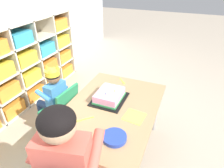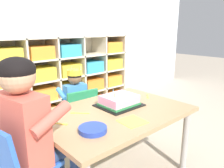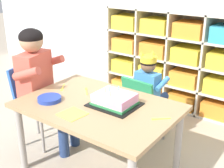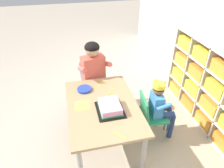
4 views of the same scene
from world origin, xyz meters
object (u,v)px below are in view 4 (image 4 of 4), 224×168
Objects in this scene: activity_table at (103,110)px; paper_plate_stack at (84,89)px; adult_helper_seated at (95,72)px; fork_near_cake_tray at (119,135)px; fork_beside_plate_stack at (102,83)px; child_with_crown at (160,103)px; classroom_chair_adult_side at (93,81)px; fork_at_table_front_edge at (110,91)px; classroom_chair_blue at (150,113)px; birthday_cake_on_tray at (110,107)px.

paper_plate_stack is (-0.33, -0.16, 0.08)m from activity_table.
adult_helper_seated is (-0.62, 0.02, 0.14)m from activity_table.
fork_beside_plate_stack is at bearing 137.17° from fork_near_cake_tray.
child_with_crown is at bearing -74.33° from fork_beside_plate_stack.
fork_near_cake_tray is at bearing 15.74° from paper_plate_stack.
paper_plate_stack is (0.40, -0.15, 0.15)m from classroom_chair_adult_side.
fork_near_cake_tray is 0.88m from fork_beside_plate_stack.
paper_plate_stack is at bearing -135.06° from adult_helper_seated.
fork_beside_plate_stack and fork_at_table_front_edge have the same top height.
adult_helper_seated is 0.21m from fork_beside_plate_stack.
activity_table is 1.35× the size of child_with_crown.
classroom_chair_adult_side is 1.20m from fork_near_cake_tray.
child_with_crown is at bearing 107.69° from fork_at_table_front_edge.
adult_helper_seated is at bearing 45.19° from classroom_chair_blue.
fork_beside_plate_stack is at bearing 178.58° from birthday_cake_on_tray.
classroom_chair_blue is at bearing -79.20° from fork_beside_plate_stack.
fork_at_table_front_edge is at bearing 62.90° from classroom_chair_blue.
fork_near_cake_tray is (0.36, 0.00, -0.04)m from birthday_cake_on_tray.
child_with_crown is 0.73m from fork_near_cake_tray.
fork_at_table_front_edge is (0.20, 0.07, 0.00)m from fork_beside_plate_stack.
fork_beside_plate_stack is (-0.10, 0.23, -0.01)m from paper_plate_stack.
fork_beside_plate_stack is (-0.42, 0.07, 0.07)m from activity_table.
classroom_chair_adult_side reaches higher than birthday_cake_on_tray.
fork_near_cake_tray is at bearing 39.33° from fork_at_table_front_edge.
activity_table is at bearing 26.21° from paper_plate_stack.
birthday_cake_on_tray is at bearing 27.29° from paper_plate_stack.
fork_near_cake_tray is at bearing 129.65° from child_with_crown.
child_with_crown reaches higher than activity_table.
classroom_chair_blue is at bearing 103.06° from fork_at_table_front_edge.
classroom_chair_blue reaches higher than fork_beside_plate_stack.
child_with_crown reaches higher than fork_near_cake_tray.
birthday_cake_on_tray is 0.48m from paper_plate_stack.
fork_beside_plate_stack is at bearing 51.97° from classroom_chair_blue.
birthday_cake_on_tray is at bearing 32.33° from fork_at_table_front_edge.
birthday_cake_on_tray is 2.72× the size of fork_beside_plate_stack.
fork_near_cake_tray is (1.08, 0.04, -0.07)m from adult_helper_seated.
fork_beside_plate_stack is (-0.53, 0.01, -0.04)m from birthday_cake_on_tray.
birthday_cake_on_tray is (0.05, -0.61, 0.10)m from child_with_crown.
fork_near_cake_tray and fork_at_table_front_edge have the same top height.
paper_plate_stack reaches higher than fork_near_cake_tray.
fork_at_table_front_edge is (-0.27, -0.42, 0.20)m from classroom_chair_blue.
child_with_crown is (0.01, 0.10, 0.14)m from classroom_chair_blue.
child_with_crown is 0.80× the size of adult_helper_seated.
classroom_chair_blue reaches higher than activity_table.
paper_plate_stack is 0.32m from fork_at_table_front_edge.
fork_near_cake_tray is 0.69m from fork_at_table_front_edge.
fork_near_cake_tray is (0.79, 0.22, -0.01)m from paper_plate_stack.
classroom_chair_blue is at bearing 90.55° from child_with_crown.
classroom_chair_adult_side is 6.37× the size of fork_at_table_front_edge.
birthday_cake_on_tray is 3.17× the size of fork_near_cake_tray.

